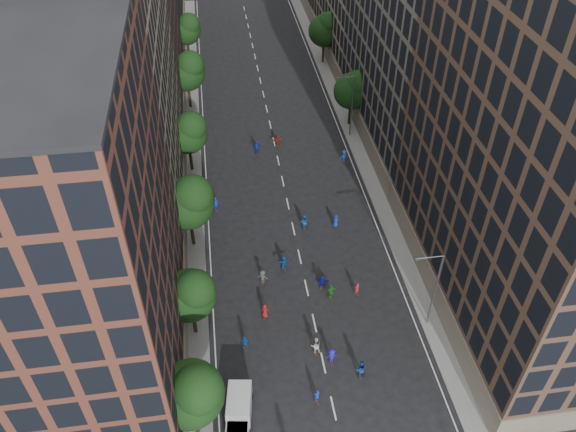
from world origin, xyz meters
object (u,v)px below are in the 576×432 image
object	(u,v)px
cargo_van	(239,410)
skater_1	(317,396)
skater_2	(360,369)
streetlamp_near	(433,287)
streetlamp_far	(350,103)

from	to	relation	value
cargo_van	skater_1	distance (m)	6.56
skater_1	skater_2	xyz separation A→B (m)	(4.15, 1.92, 0.19)
skater_1	skater_2	distance (m)	4.57
skater_1	skater_2	size ratio (longest dim) A/B	0.80
cargo_van	skater_2	xyz separation A→B (m)	(10.67, 2.49, -0.25)
streetlamp_near	cargo_van	bearing A→B (deg)	-158.26
streetlamp_far	skater_1	distance (m)	41.58
skater_1	cargo_van	bearing A→B (deg)	-4.98
streetlamp_near	streetlamp_far	bearing A→B (deg)	90.00
skater_1	skater_2	world-z (taller)	skater_2
cargo_van	skater_2	bearing A→B (deg)	21.58
streetlamp_near	cargo_van	distance (m)	19.94
streetlamp_near	skater_1	bearing A→B (deg)	-150.16
cargo_van	skater_1	size ratio (longest dim) A/B	2.97
streetlamp_far	streetlamp_near	bearing A→B (deg)	-90.00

